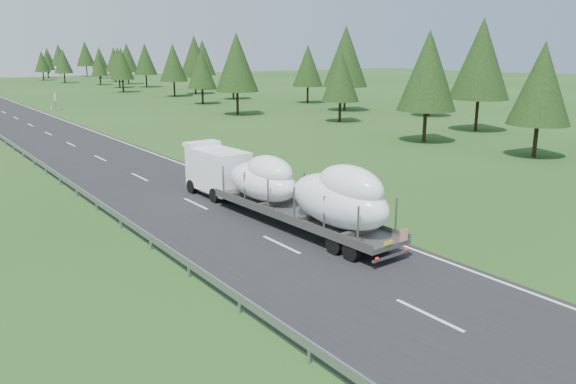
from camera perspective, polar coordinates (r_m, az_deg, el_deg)
ground at (r=20.66m, az=14.11°, el=-12.07°), size 400.00×400.00×0.00m
highway_sign at (r=94.49m, az=-22.60°, el=8.79°), size 0.08×0.90×2.60m
tree_line_right at (r=113.68m, az=-8.07°, el=13.00°), size 26.97×257.67×12.57m
boat_truck at (r=29.65m, az=-0.56°, el=0.66°), size 2.96×17.44×3.97m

